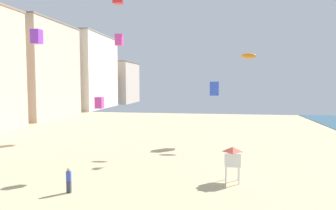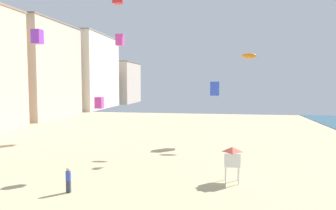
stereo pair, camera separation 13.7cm
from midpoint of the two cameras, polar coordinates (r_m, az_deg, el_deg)
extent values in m
cube|color=#C6B29E|center=(68.48, -23.28, 5.81)|extent=(11.78, 17.87, 18.77)
cube|color=slate|center=(69.44, -23.52, 13.69)|extent=(12.01, 18.22, 0.30)
cube|color=silver|center=(87.87, -15.59, 5.80)|extent=(13.97, 21.88, 19.43)
cube|color=gray|center=(88.71, -15.72, 12.18)|extent=(14.25, 22.32, 0.30)
cube|color=#C6B29E|center=(108.30, -10.69, 4.01)|extent=(17.62, 17.40, 13.53)
cube|color=slate|center=(108.49, -10.75, 7.66)|extent=(17.97, 17.74, 0.30)
cube|color=#383D4C|center=(21.64, -17.70, -14.13)|extent=(0.28, 0.18, 0.80)
cylinder|color=#334CB2|center=(21.43, -17.74, -12.35)|extent=(0.34, 0.34, 0.60)
sphere|color=tan|center=(21.32, -17.77, -11.27)|extent=(0.24, 0.24, 0.24)
cylinder|color=white|center=(22.64, 10.77, -12.63)|extent=(0.10, 0.10, 1.20)
cylinder|color=white|center=(22.69, 13.09, -12.63)|extent=(0.10, 0.10, 1.20)
cylinder|color=white|center=(23.50, 10.70, -12.00)|extent=(0.10, 0.10, 1.20)
cylinder|color=white|center=(23.55, 12.94, -12.00)|extent=(0.10, 0.10, 1.20)
cube|color=white|center=(22.80, 11.92, -9.66)|extent=(1.10, 1.10, 1.00)
pyramid|color=#D14C3D|center=(22.65, 11.94, -8.00)|extent=(1.10, 1.10, 0.35)
cube|color=#DB3D9E|center=(24.69, -12.42, 0.42)|extent=(0.56, 0.56, 0.89)
cube|color=#DB3D9E|center=(42.85, -8.78, 11.79)|extent=(0.96, 0.96, 1.50)
ellipsoid|color=orange|center=(37.61, 14.83, 8.73)|extent=(1.69, 0.47, 0.66)
cube|color=purple|center=(37.35, -22.88, 11.54)|extent=(0.98, 0.98, 1.54)
cube|color=blue|center=(36.33, 8.72, 3.02)|extent=(1.03, 1.03, 1.62)
camera|label=1|loc=(0.07, -89.85, 0.01)|focal=33.05mm
camera|label=2|loc=(0.07, 90.15, -0.01)|focal=33.05mm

